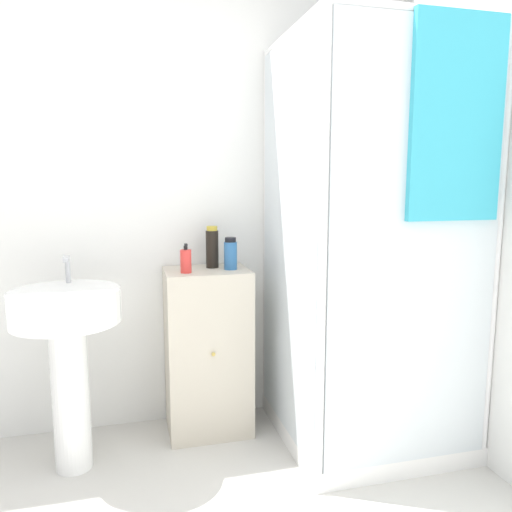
# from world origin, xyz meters

# --- Properties ---
(wall_back) EXTENTS (6.40, 0.06, 2.50)m
(wall_back) POSITION_xyz_m (0.00, 1.70, 1.25)
(wall_back) COLOR white
(wall_back) RESTS_ON ground_plane
(shower_enclosure) EXTENTS (0.86, 0.89, 2.02)m
(shower_enclosure) POSITION_xyz_m (1.19, 1.15, 0.60)
(shower_enclosure) COLOR white
(shower_enclosure) RESTS_ON ground_plane
(vanity_cabinet) EXTENTS (0.43, 0.36, 0.88)m
(vanity_cabinet) POSITION_xyz_m (0.46, 1.50, 0.44)
(vanity_cabinet) COLOR beige
(vanity_cabinet) RESTS_ON ground_plane
(sink) EXTENTS (0.48, 0.48, 0.98)m
(sink) POSITION_xyz_m (-0.21, 1.29, 0.62)
(sink) COLOR white
(sink) RESTS_ON ground_plane
(soap_dispenser) EXTENTS (0.06, 0.06, 0.15)m
(soap_dispenser) POSITION_xyz_m (0.34, 1.43, 0.94)
(soap_dispenser) COLOR red
(soap_dispenser) RESTS_ON vanity_cabinet
(shampoo_bottle_tall_black) EXTENTS (0.07, 0.07, 0.22)m
(shampoo_bottle_tall_black) POSITION_xyz_m (0.50, 1.55, 0.99)
(shampoo_bottle_tall_black) COLOR black
(shampoo_bottle_tall_black) RESTS_ON vanity_cabinet
(shampoo_bottle_blue) EXTENTS (0.07, 0.07, 0.17)m
(shampoo_bottle_blue) POSITION_xyz_m (0.58, 1.47, 0.96)
(shampoo_bottle_blue) COLOR #2D66A3
(shampoo_bottle_blue) RESTS_ON vanity_cabinet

